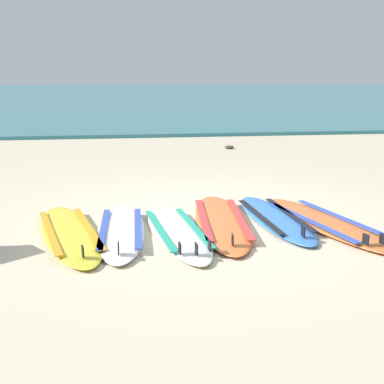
{
  "coord_description": "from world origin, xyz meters",
  "views": [
    {
      "loc": [
        -0.97,
        -5.86,
        1.77
      ],
      "look_at": [
        -0.11,
        0.38,
        0.25
      ],
      "focal_mm": 46.45,
      "sensor_mm": 36.0,
      "label": 1
    }
  ],
  "objects_px": {
    "surfboard_3": "(221,221)",
    "surfboard_2": "(177,231)",
    "surfboard_0": "(69,233)",
    "surfboard_5": "(325,222)",
    "surfboard_4": "(274,218)",
    "surfboard_1": "(121,231)"
  },
  "relations": [
    {
      "from": "surfboard_4",
      "to": "surfboard_5",
      "type": "xyz_separation_m",
      "value": [
        0.54,
        -0.26,
        0.0
      ]
    },
    {
      "from": "surfboard_0",
      "to": "surfboard_4",
      "type": "distance_m",
      "value": 2.44
    },
    {
      "from": "surfboard_2",
      "to": "surfboard_1",
      "type": "bearing_deg",
      "value": 170.01
    },
    {
      "from": "surfboard_0",
      "to": "surfboard_4",
      "type": "bearing_deg",
      "value": 5.85
    },
    {
      "from": "surfboard_0",
      "to": "surfboard_5",
      "type": "relative_size",
      "value": 0.96
    },
    {
      "from": "surfboard_4",
      "to": "surfboard_3",
      "type": "bearing_deg",
      "value": -176.7
    },
    {
      "from": "surfboard_0",
      "to": "surfboard_1",
      "type": "relative_size",
      "value": 1.12
    },
    {
      "from": "surfboard_1",
      "to": "surfboard_4",
      "type": "relative_size",
      "value": 0.98
    },
    {
      "from": "surfboard_0",
      "to": "surfboard_5",
      "type": "distance_m",
      "value": 2.98
    },
    {
      "from": "surfboard_2",
      "to": "surfboard_4",
      "type": "xyz_separation_m",
      "value": [
        1.24,
        0.36,
        -0.0
      ]
    },
    {
      "from": "surfboard_1",
      "to": "surfboard_3",
      "type": "height_order",
      "value": "same"
    },
    {
      "from": "surfboard_1",
      "to": "surfboard_3",
      "type": "bearing_deg",
      "value": 10.09
    },
    {
      "from": "surfboard_1",
      "to": "surfboard_3",
      "type": "relative_size",
      "value": 0.87
    },
    {
      "from": "surfboard_3",
      "to": "surfboard_2",
      "type": "bearing_deg",
      "value": -150.71
    },
    {
      "from": "surfboard_3",
      "to": "surfboard_4",
      "type": "relative_size",
      "value": 1.13
    },
    {
      "from": "surfboard_2",
      "to": "surfboard_4",
      "type": "distance_m",
      "value": 1.29
    },
    {
      "from": "surfboard_2",
      "to": "surfboard_5",
      "type": "distance_m",
      "value": 1.79
    },
    {
      "from": "surfboard_4",
      "to": "surfboard_5",
      "type": "distance_m",
      "value": 0.61
    },
    {
      "from": "surfboard_0",
      "to": "surfboard_4",
      "type": "xyz_separation_m",
      "value": [
        2.43,
        0.25,
        0.0
      ]
    },
    {
      "from": "surfboard_2",
      "to": "surfboard_3",
      "type": "distance_m",
      "value": 0.66
    },
    {
      "from": "surfboard_3",
      "to": "surfboard_5",
      "type": "bearing_deg",
      "value": -10.53
    },
    {
      "from": "surfboard_2",
      "to": "surfboard_5",
      "type": "height_order",
      "value": "same"
    }
  ]
}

